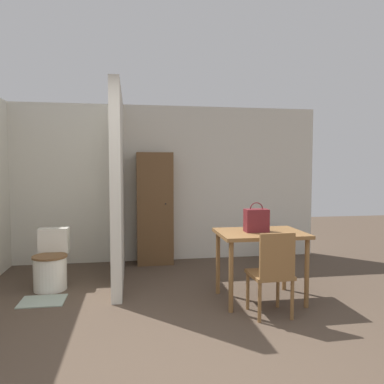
{
  "coord_description": "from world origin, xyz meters",
  "views": [
    {
      "loc": [
        -0.38,
        -2.64,
        1.51
      ],
      "look_at": [
        0.31,
        1.59,
        1.23
      ],
      "focal_mm": 35.0,
      "sensor_mm": 36.0,
      "label": 1
    }
  ],
  "objects_px": {
    "wooden_chair": "(272,271)",
    "space_heater": "(276,246)",
    "dining_table": "(260,241)",
    "handbag": "(256,220)",
    "wooden_cabinet": "(155,208)",
    "toilet": "(51,264)"
  },
  "relations": [
    {
      "from": "dining_table",
      "to": "handbag",
      "type": "bearing_deg",
      "value": 179.18
    },
    {
      "from": "handbag",
      "to": "wooden_chair",
      "type": "bearing_deg",
      "value": -89.46
    },
    {
      "from": "handbag",
      "to": "space_heater",
      "type": "bearing_deg",
      "value": 60.69
    },
    {
      "from": "dining_table",
      "to": "space_heater",
      "type": "relative_size",
      "value": 1.8
    },
    {
      "from": "dining_table",
      "to": "wooden_chair",
      "type": "relative_size",
      "value": 1.1
    },
    {
      "from": "wooden_cabinet",
      "to": "space_heater",
      "type": "bearing_deg",
      "value": -8.35
    },
    {
      "from": "toilet",
      "to": "space_heater",
      "type": "distance_m",
      "value": 3.35
    },
    {
      "from": "dining_table",
      "to": "wooden_cabinet",
      "type": "relative_size",
      "value": 0.55
    },
    {
      "from": "dining_table",
      "to": "handbag",
      "type": "relative_size",
      "value": 2.88
    },
    {
      "from": "wooden_chair",
      "to": "space_heater",
      "type": "bearing_deg",
      "value": 65.1
    },
    {
      "from": "space_heater",
      "to": "toilet",
      "type": "bearing_deg",
      "value": -167.27
    },
    {
      "from": "wooden_chair",
      "to": "wooden_cabinet",
      "type": "distance_m",
      "value": 2.58
    },
    {
      "from": "handbag",
      "to": "wooden_cabinet",
      "type": "distance_m",
      "value": 2.11
    },
    {
      "from": "handbag",
      "to": "dining_table",
      "type": "bearing_deg",
      "value": -0.82
    },
    {
      "from": "wooden_chair",
      "to": "handbag",
      "type": "height_order",
      "value": "handbag"
    },
    {
      "from": "handbag",
      "to": "space_heater",
      "type": "relative_size",
      "value": 0.62
    },
    {
      "from": "toilet",
      "to": "space_heater",
      "type": "relative_size",
      "value": 1.36
    },
    {
      "from": "dining_table",
      "to": "wooden_cabinet",
      "type": "height_order",
      "value": "wooden_cabinet"
    },
    {
      "from": "toilet",
      "to": "space_heater",
      "type": "bearing_deg",
      "value": 12.73
    },
    {
      "from": "wooden_chair",
      "to": "space_heater",
      "type": "relative_size",
      "value": 1.64
    },
    {
      "from": "handbag",
      "to": "toilet",
      "type": "bearing_deg",
      "value": 160.85
    },
    {
      "from": "dining_table",
      "to": "wooden_chair",
      "type": "bearing_deg",
      "value": -95.32
    }
  ]
}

